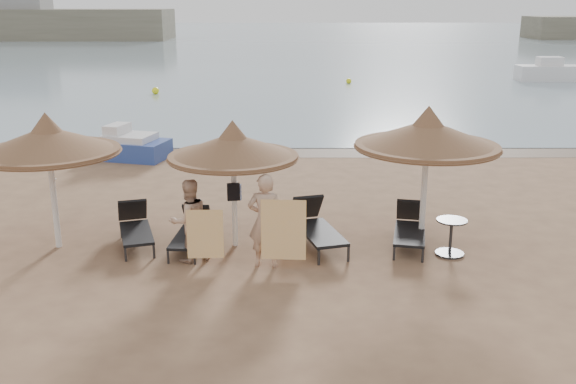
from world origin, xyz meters
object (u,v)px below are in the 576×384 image
Objects in this scene: palapa_right at (427,135)px; side_table at (451,238)px; palapa_left at (48,141)px; pedal_boat at (129,146)px; person_right at (265,213)px; person_left at (189,214)px; lounger_far_right at (410,227)px; lounger_near_left at (192,231)px; lounger_near_right at (316,225)px; lounger_far_left at (135,226)px; palapa_center at (233,147)px.

side_table is at bearing -52.81° from palapa_right.
palapa_left is 8.20m from pedal_boat.
side_table is 0.35× the size of person_right.
person_left is at bearing -169.20° from palapa_right.
side_table is (0.71, -0.63, -0.02)m from lounger_far_right.
palapa_left is 1.59× the size of lounger_near_left.
palapa_left is 3.41m from lounger_near_left.
palapa_right reaches higher than person_left.
lounger_near_right is at bearing -167.99° from lounger_far_right.
side_table is at bearing -3.16° from palapa_left.
lounger_near_right is 0.81× the size of pedal_boat.
side_table is 5.30m from person_left.
lounger_near_left reaches higher than side_table.
lounger_far_left is 5.86m from lounger_far_right.
palapa_left reaches higher than person_right.
palapa_right reaches higher than lounger_near_left.
lounger_far_left is at bearing -68.04° from person_left.
lounger_far_right is at bearing 138.60° from side_table.
pedal_boat is at bearing 92.61° from palapa_left.
side_table is at bearing -6.90° from palapa_center.
palapa_right is at bearing 6.53° from lounger_near_left.
palapa_left reaches higher than pedal_boat.
palapa_center is at bearing -21.10° from lounger_far_left.
person_left is at bearing -176.38° from lounger_near_right.
person_left reaches higher than lounger_near_left.
palapa_center reaches higher than lounger_far_right.
pedal_boat is (-8.04, 7.81, -1.95)m from palapa_right.
palapa_center is 4.11m from lounger_far_right.
pedal_boat reaches higher than lounger_near_left.
palapa_left is at bearing 176.84° from side_table.
side_table is 0.39× the size of person_left.
pedal_boat is (-3.26, 8.72, -0.56)m from person_left.
lounger_far_right is at bearing 1.37° from palapa_left.
palapa_left is 2.48m from lounger_far_left.
lounger_far_left is at bearing 176.03° from palapa_center.
lounger_near_left is 2.62m from lounger_near_right.
lounger_far_left is 0.90× the size of person_right.
palapa_right is 2.98m from lounger_near_right.
person_right reaches higher than lounger_near_left.
lounger_near_right is at bearing -125.27° from person_right.
lounger_near_right reaches higher than lounger_far_left.
palapa_center is 3.97m from palapa_right.
lounger_far_left is (-6.10, 0.07, -1.99)m from palapa_right.
pedal_boat is (-8.51, 8.43, 0.06)m from side_table.
palapa_center is 3.61× the size of side_table.
palapa_center reaches higher than person_left.
lounger_near_right is 1.12× the size of person_left.
palapa_right is 1.12× the size of pedal_boat.
pedal_boat is (-7.80, 7.80, 0.04)m from lounger_far_right.
lounger_far_right is (2.01, 0.01, -0.04)m from lounger_near_right.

